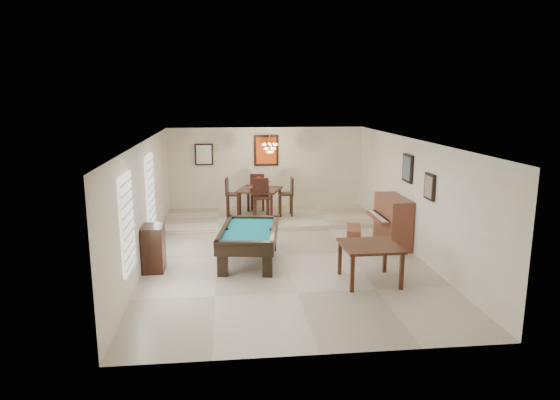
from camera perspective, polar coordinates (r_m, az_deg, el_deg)
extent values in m
cube|color=beige|center=(11.44, 0.33, -6.31)|extent=(6.00, 9.00, 0.02)
cube|color=silver|center=(15.51, -1.58, 3.50)|extent=(6.00, 0.04, 2.60)
cube|color=silver|center=(6.81, 4.76, -7.61)|extent=(6.00, 0.04, 2.60)
cube|color=silver|center=(11.17, -15.14, -0.23)|extent=(0.04, 9.00, 2.60)
cube|color=silver|center=(11.83, 14.94, 0.44)|extent=(0.04, 9.00, 2.60)
cube|color=white|center=(10.91, 0.35, 6.82)|extent=(6.00, 9.00, 0.04)
cube|color=beige|center=(14.53, -1.15, -2.06)|extent=(6.00, 2.50, 0.12)
cube|color=white|center=(9.03, -17.05, -2.53)|extent=(0.06, 1.00, 1.70)
cube|color=white|center=(11.73, -14.58, 0.87)|extent=(0.06, 1.00, 1.70)
cube|color=brown|center=(12.16, 8.41, -4.15)|extent=(0.52, 0.89, 0.47)
cube|color=black|center=(10.65, -14.24, -5.36)|extent=(0.42, 0.63, 0.95)
cube|color=#D84C14|center=(15.40, -1.58, 5.69)|extent=(0.75, 0.06, 0.95)
cube|color=white|center=(15.37, -8.69, 5.17)|extent=(0.55, 0.06, 0.65)
cube|color=slate|center=(11.99, 14.40, 3.54)|extent=(0.06, 0.55, 0.65)
cube|color=gray|center=(10.83, 16.74, 1.46)|extent=(0.06, 0.45, 0.55)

